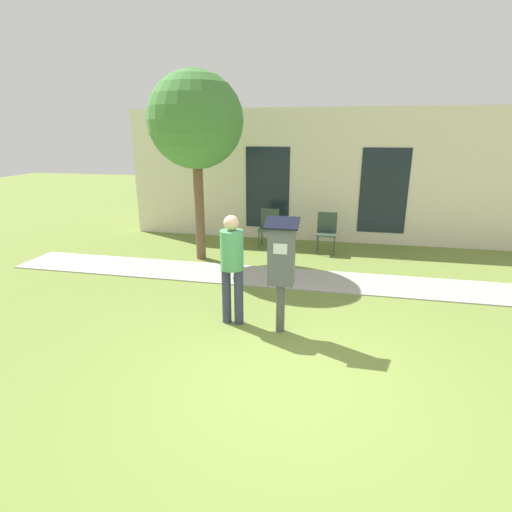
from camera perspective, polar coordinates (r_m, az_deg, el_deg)
name	(u,v)px	position (r m, az deg, el deg)	size (l,w,h in m)	color
ground_plane	(292,379)	(4.68, 5.10, -17.11)	(40.00, 40.00, 0.00)	olive
sidewalk	(313,280)	(7.51, 8.12, -3.39)	(12.00, 1.10, 0.02)	#A3A099
building_facade	(325,177)	(10.09, 9.80, 11.10)	(10.00, 0.26, 3.20)	beige
parking_meter	(281,261)	(5.25, 3.63, -0.76)	(0.44, 0.31, 1.59)	#4C4C4C
person_standing	(232,262)	(5.52, -3.46, -0.80)	(0.32, 0.32, 1.58)	#333851
outdoor_chair_left	(269,225)	(9.52, 1.89, 4.47)	(0.44, 0.44, 0.90)	#334738
outdoor_chair_middle	(327,229)	(9.23, 10.06, 3.79)	(0.44, 0.44, 0.90)	#334738
tree	(196,121)	(8.41, -8.62, 18.48)	(1.90, 1.90, 3.82)	brown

